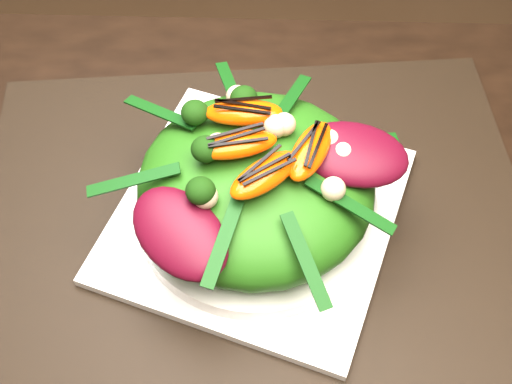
{
  "coord_description": "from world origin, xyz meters",
  "views": [
    {
      "loc": [
        0.09,
        -0.18,
        1.29
      ],
      "look_at": [
        0.08,
        0.17,
        0.79
      ],
      "focal_mm": 48.0,
      "sensor_mm": 36.0,
      "label": 1
    }
  ],
  "objects_px": {
    "lettuce_mound": "(256,184)",
    "orange_segment": "(228,124)",
    "placemat": "(256,218)",
    "plate_base": "(256,214)",
    "salad_bowl": "(256,207)"
  },
  "relations": [
    {
      "from": "lettuce_mound",
      "to": "orange_segment",
      "type": "height_order",
      "value": "orange_segment"
    },
    {
      "from": "plate_base",
      "to": "salad_bowl",
      "type": "relative_size",
      "value": 1.12
    },
    {
      "from": "plate_base",
      "to": "lettuce_mound",
      "type": "xyz_separation_m",
      "value": [
        0.0,
        -0.0,
        0.05
      ]
    },
    {
      "from": "orange_segment",
      "to": "placemat",
      "type": "bearing_deg",
      "value": -50.04
    },
    {
      "from": "plate_base",
      "to": "lettuce_mound",
      "type": "distance_m",
      "value": 0.05
    },
    {
      "from": "orange_segment",
      "to": "lettuce_mound",
      "type": "bearing_deg",
      "value": -50.04
    },
    {
      "from": "salad_bowl",
      "to": "orange_segment",
      "type": "distance_m",
      "value": 0.09
    },
    {
      "from": "lettuce_mound",
      "to": "salad_bowl",
      "type": "bearing_deg",
      "value": -90.0
    },
    {
      "from": "lettuce_mound",
      "to": "orange_segment",
      "type": "xyz_separation_m",
      "value": [
        -0.02,
        0.03,
        0.04
      ]
    },
    {
      "from": "placemat",
      "to": "orange_segment",
      "type": "bearing_deg",
      "value": 129.96
    },
    {
      "from": "plate_base",
      "to": "salad_bowl",
      "type": "height_order",
      "value": "salad_bowl"
    },
    {
      "from": "salad_bowl",
      "to": "placemat",
      "type": "bearing_deg",
      "value": 90.0
    },
    {
      "from": "plate_base",
      "to": "orange_segment",
      "type": "xyz_separation_m",
      "value": [
        -0.02,
        0.03,
        0.09
      ]
    },
    {
      "from": "placemat",
      "to": "plate_base",
      "type": "height_order",
      "value": "plate_base"
    },
    {
      "from": "placemat",
      "to": "lettuce_mound",
      "type": "relative_size",
      "value": 2.46
    }
  ]
}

